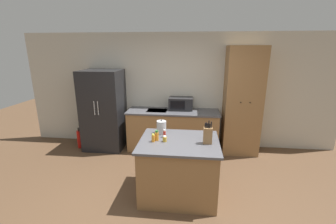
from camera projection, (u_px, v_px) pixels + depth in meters
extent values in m
plane|color=brown|center=(166.00, 206.00, 3.33)|extent=(14.00, 14.00, 0.00)
cube|color=beige|center=(178.00, 91.00, 5.21)|extent=(7.20, 0.06, 2.60)
cube|color=black|center=(104.00, 110.00, 5.11)|extent=(0.87, 0.74, 1.80)
cylinder|color=silver|center=(94.00, 108.00, 4.71)|extent=(0.02, 0.02, 0.30)
cylinder|color=silver|center=(98.00, 108.00, 4.70)|extent=(0.02, 0.02, 0.30)
cube|color=olive|center=(173.00, 131.00, 5.12)|extent=(2.00, 0.63, 0.88)
cube|color=#4C4C51|center=(173.00, 112.00, 5.00)|extent=(2.04, 0.67, 0.03)
cube|color=#9EA0A3|center=(157.00, 111.00, 5.03)|extent=(0.44, 0.34, 0.01)
cube|color=olive|center=(242.00, 102.00, 4.80)|extent=(0.76, 0.56, 2.31)
sphere|color=black|center=(241.00, 102.00, 4.52)|extent=(0.02, 0.02, 0.02)
sphere|color=black|center=(250.00, 103.00, 4.50)|extent=(0.02, 0.02, 0.02)
cube|color=olive|center=(179.00, 169.00, 3.50)|extent=(1.13, 0.93, 0.88)
cube|color=#4C4C51|center=(179.00, 142.00, 3.38)|extent=(1.19, 0.99, 0.03)
cube|color=#232326|center=(181.00, 104.00, 5.07)|extent=(0.53, 0.32, 0.28)
cube|color=black|center=(178.00, 105.00, 4.92)|extent=(0.32, 0.01, 0.19)
cube|color=olive|center=(208.00, 136.00, 3.26)|extent=(0.13, 0.09, 0.24)
cylinder|color=black|center=(205.00, 125.00, 3.22)|extent=(0.02, 0.02, 0.08)
cylinder|color=black|center=(206.00, 125.00, 3.22)|extent=(0.02, 0.02, 0.08)
cylinder|color=black|center=(208.00, 126.00, 3.21)|extent=(0.02, 0.02, 0.07)
cylinder|color=black|center=(209.00, 124.00, 3.22)|extent=(0.02, 0.02, 0.11)
cylinder|color=black|center=(210.00, 126.00, 3.22)|extent=(0.02, 0.02, 0.06)
cylinder|color=black|center=(211.00, 125.00, 3.20)|extent=(0.02, 0.02, 0.10)
cylinder|color=gold|center=(165.00, 139.00, 3.34)|extent=(0.06, 0.06, 0.07)
cylinder|color=silver|center=(165.00, 136.00, 3.33)|extent=(0.05, 0.05, 0.02)
cylinder|color=#B2281E|center=(164.00, 134.00, 3.51)|extent=(0.04, 0.04, 0.10)
cylinder|color=silver|center=(164.00, 130.00, 3.49)|extent=(0.03, 0.03, 0.02)
cylinder|color=orange|center=(153.00, 139.00, 3.33)|extent=(0.05, 0.05, 0.10)
cylinder|color=#E5DB4C|center=(153.00, 135.00, 3.31)|extent=(0.04, 0.04, 0.02)
cylinder|color=orange|center=(157.00, 136.00, 3.38)|extent=(0.06, 0.06, 0.13)
cylinder|color=#286628|center=(157.00, 131.00, 3.36)|extent=(0.04, 0.04, 0.03)
cylinder|color=#B2B5B7|center=(161.00, 127.00, 3.65)|extent=(0.16, 0.16, 0.21)
sphere|color=#262628|center=(161.00, 120.00, 3.62)|extent=(0.02, 0.02, 0.02)
cylinder|color=red|center=(80.00, 139.00, 5.25)|extent=(0.12, 0.12, 0.41)
cylinder|color=black|center=(79.00, 129.00, 5.18)|extent=(0.05, 0.05, 0.07)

